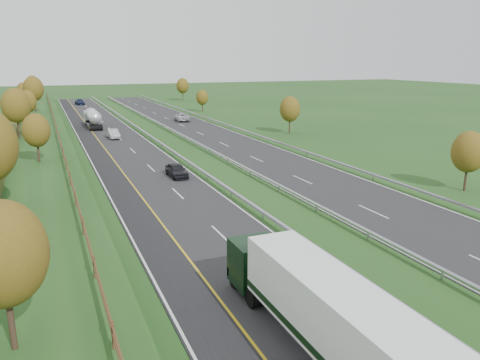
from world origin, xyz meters
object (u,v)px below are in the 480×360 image
(car_small_far, at_px, (80,102))
(car_oncoming, at_px, (182,117))
(box_lorry, at_px, (327,316))
(car_silver_mid, at_px, (113,134))
(car_dark_near, at_px, (177,170))
(road_tanker, at_px, (93,118))

(car_small_far, bearing_deg, car_oncoming, -75.56)
(box_lorry, bearing_deg, car_small_far, 89.98)
(box_lorry, bearing_deg, car_silver_mid, 89.75)
(car_silver_mid, bearing_deg, car_oncoming, 44.07)
(car_dark_near, bearing_deg, road_tanker, 94.12)
(car_oncoming, bearing_deg, car_dark_near, 80.23)
(road_tanker, relative_size, car_dark_near, 2.54)
(car_dark_near, relative_size, car_small_far, 0.82)
(box_lorry, distance_m, road_tanker, 79.76)
(car_dark_near, bearing_deg, box_lorry, -96.31)
(car_oncoming, bearing_deg, box_lorry, 85.06)
(car_small_far, xyz_separation_m, car_oncoming, (17.09, -48.27, 0.03))
(car_oncoming, bearing_deg, car_small_far, -63.66)
(road_tanker, distance_m, car_dark_near, 45.19)
(car_silver_mid, bearing_deg, car_small_far, 87.98)
(car_small_far, distance_m, car_oncoming, 51.21)
(box_lorry, relative_size, car_oncoming, 2.77)
(car_dark_near, relative_size, car_silver_mid, 0.96)
(car_dark_near, bearing_deg, car_silver_mid, 93.84)
(box_lorry, relative_size, car_silver_mid, 3.54)
(box_lorry, xyz_separation_m, car_silver_mid, (0.28, 64.57, -1.53))
(car_dark_near, distance_m, car_oncoming, 49.50)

